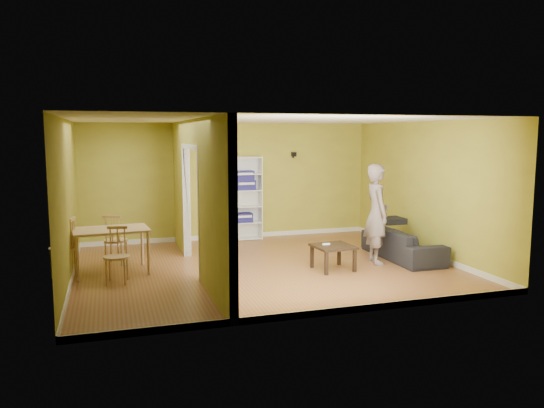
# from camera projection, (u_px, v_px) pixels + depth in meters

# --- Properties ---
(room_shell) EXTENTS (6.50, 6.50, 6.50)m
(room_shell) POSITION_uv_depth(u_px,v_px,m) (265.00, 195.00, 9.32)
(room_shell) COLOR #92633F
(room_shell) RESTS_ON ground
(partition) EXTENTS (0.22, 5.50, 2.60)m
(partition) POSITION_uv_depth(u_px,v_px,m) (197.00, 197.00, 8.97)
(partition) COLOR gold
(partition) RESTS_ON ground
(wall_speaker) EXTENTS (0.10, 0.10, 0.10)m
(wall_speaker) POSITION_uv_depth(u_px,v_px,m) (294.00, 154.00, 12.23)
(wall_speaker) COLOR black
(wall_speaker) RESTS_ON room_shell
(sofa) EXTENTS (2.00, 0.87, 0.76)m
(sofa) POSITION_uv_depth(u_px,v_px,m) (403.00, 239.00, 10.09)
(sofa) COLOR black
(sofa) RESTS_ON ground
(person) EXTENTS (0.86, 0.72, 2.14)m
(person) POSITION_uv_depth(u_px,v_px,m) (377.00, 205.00, 9.65)
(person) COLOR slate
(person) RESTS_ON ground
(bookshelf) EXTENTS (0.78, 0.34, 1.86)m
(bookshelf) POSITION_uv_depth(u_px,v_px,m) (243.00, 198.00, 11.91)
(bookshelf) COLOR white
(bookshelf) RESTS_ON ground
(paper_box_navy_a) EXTENTS (0.40, 0.26, 0.21)m
(paper_box_navy_a) POSITION_uv_depth(u_px,v_px,m) (243.00, 218.00, 11.92)
(paper_box_navy_a) COLOR navy
(paper_box_navy_a) RESTS_ON bookshelf
(paper_box_navy_b) EXTENTS (0.43, 0.28, 0.22)m
(paper_box_navy_b) POSITION_uv_depth(u_px,v_px,m) (245.00, 185.00, 11.84)
(paper_box_navy_b) COLOR navy
(paper_box_navy_b) RESTS_ON bookshelf
(paper_box_navy_c) EXTENTS (0.40, 0.26, 0.21)m
(paper_box_navy_c) POSITION_uv_depth(u_px,v_px,m) (244.00, 176.00, 11.81)
(paper_box_navy_c) COLOR navy
(paper_box_navy_c) RESTS_ON bookshelf
(coffee_table) EXTENTS (0.65, 0.65, 0.44)m
(coffee_table) POSITION_uv_depth(u_px,v_px,m) (333.00, 249.00, 9.22)
(coffee_table) COLOR black
(coffee_table) RESTS_ON ground
(game_controller) EXTENTS (0.13, 0.04, 0.03)m
(game_controller) POSITION_uv_depth(u_px,v_px,m) (326.00, 244.00, 9.26)
(game_controller) COLOR white
(game_controller) RESTS_ON coffee_table
(dining_table) EXTENTS (1.23, 0.82, 0.77)m
(dining_table) POSITION_uv_depth(u_px,v_px,m) (111.00, 233.00, 8.98)
(dining_table) COLOR #E9B975
(dining_table) RESTS_ON ground
(chair_left) EXTENTS (0.51, 0.51, 0.99)m
(chair_left) POSITION_uv_depth(u_px,v_px,m) (63.00, 247.00, 8.82)
(chair_left) COLOR tan
(chair_left) RESTS_ON ground
(chair_near) EXTENTS (0.48, 0.48, 0.90)m
(chair_near) POSITION_uv_depth(u_px,v_px,m) (116.00, 255.00, 8.39)
(chair_near) COLOR tan
(chair_near) RESTS_ON ground
(chair_far) EXTENTS (0.54, 0.54, 0.93)m
(chair_far) POSITION_uv_depth(u_px,v_px,m) (116.00, 239.00, 9.62)
(chair_far) COLOR #DABF84
(chair_far) RESTS_ON ground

